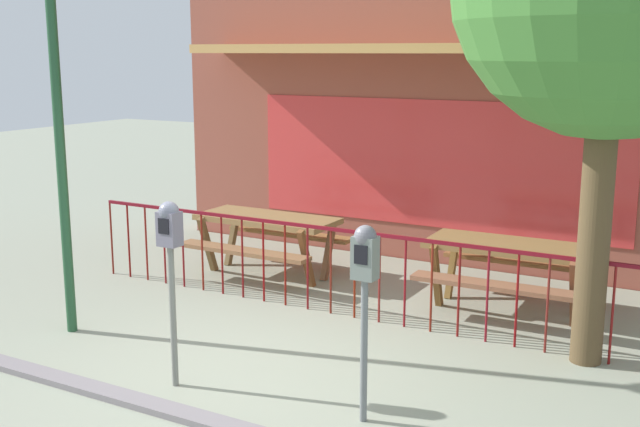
{
  "coord_description": "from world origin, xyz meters",
  "views": [
    {
      "loc": [
        3.79,
        -5.35,
        2.82
      ],
      "look_at": [
        -0.51,
        2.28,
        1.01
      ],
      "focal_mm": 44.11,
      "sensor_mm": 36.0,
      "label": 1
    }
  ],
  "objects_px": {
    "picnic_table_right": "(510,258)",
    "parking_meter_near": "(365,272)",
    "street_lamp": "(55,70)",
    "parking_meter_far": "(170,245)",
    "picnic_table_left": "(267,229)"
  },
  "relations": [
    {
      "from": "picnic_table_right",
      "to": "street_lamp",
      "type": "xyz_separation_m",
      "value": [
        -3.73,
        -2.81,
        2.03
      ]
    },
    {
      "from": "picnic_table_right",
      "to": "parking_meter_near",
      "type": "relative_size",
      "value": 1.18
    },
    {
      "from": "picnic_table_left",
      "to": "parking_meter_far",
      "type": "xyz_separation_m",
      "value": [
        1.17,
        -3.24,
        0.63
      ]
    },
    {
      "from": "picnic_table_right",
      "to": "street_lamp",
      "type": "distance_m",
      "value": 5.09
    },
    {
      "from": "picnic_table_left",
      "to": "street_lamp",
      "type": "distance_m",
      "value": 3.45
    },
    {
      "from": "parking_meter_near",
      "to": "picnic_table_left",
      "type": "bearing_deg",
      "value": 133.31
    },
    {
      "from": "picnic_table_right",
      "to": "parking_meter_near",
      "type": "xyz_separation_m",
      "value": [
        -0.23,
        -3.14,
        0.59
      ]
    },
    {
      "from": "parking_meter_far",
      "to": "street_lamp",
      "type": "bearing_deg",
      "value": 163.52
    },
    {
      "from": "picnic_table_right",
      "to": "street_lamp",
      "type": "height_order",
      "value": "street_lamp"
    },
    {
      "from": "picnic_table_right",
      "to": "parking_meter_near",
      "type": "height_order",
      "value": "parking_meter_near"
    },
    {
      "from": "parking_meter_near",
      "to": "parking_meter_far",
      "type": "height_order",
      "value": "parking_meter_far"
    },
    {
      "from": "parking_meter_near",
      "to": "street_lamp",
      "type": "distance_m",
      "value": 3.8
    },
    {
      "from": "picnic_table_left",
      "to": "parking_meter_far",
      "type": "height_order",
      "value": "parking_meter_far"
    },
    {
      "from": "picnic_table_left",
      "to": "parking_meter_far",
      "type": "distance_m",
      "value": 3.51
    },
    {
      "from": "picnic_table_left",
      "to": "parking_meter_near",
      "type": "distance_m",
      "value": 4.23
    }
  ]
}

